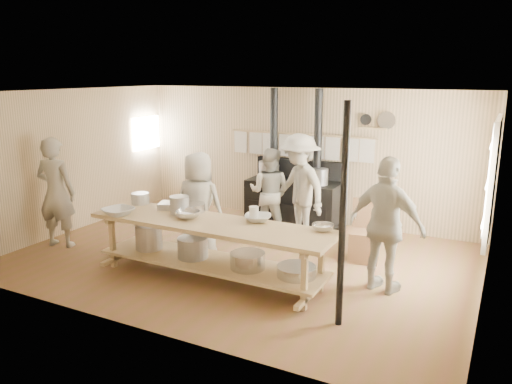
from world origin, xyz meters
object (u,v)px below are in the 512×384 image
at_px(cook_by_window, 299,188).
at_px(chair, 364,243).
at_px(cook_far_left, 56,192).
at_px(cook_left, 270,192).
at_px(roasting_pan, 174,206).
at_px(cook_center, 199,205).
at_px(stove, 293,198).
at_px(prep_table, 210,244).
at_px(cook_right, 386,226).

distance_m(cook_by_window, chair, 1.51).
distance_m(cook_far_left, cook_left, 3.63).
xyz_separation_m(cook_far_left, roasting_pan, (2.18, 0.31, -0.03)).
distance_m(cook_far_left, cook_center, 2.48).
relative_size(stove, roasting_pan, 6.02).
height_order(stove, chair, stove).
bearing_deg(cook_far_left, prep_table, 166.22).
relative_size(cook_far_left, cook_by_window, 0.99).
bearing_deg(cook_far_left, chair, -173.88).
bearing_deg(cook_left, chair, 159.74).
height_order(stove, cook_center, stove).
height_order(cook_by_window, chair, cook_by_window).
height_order(stove, cook_far_left, stove).
height_order(cook_left, chair, cook_left).
distance_m(cook_far_left, roasting_pan, 2.20).
xyz_separation_m(cook_center, chair, (2.41, 1.01, -0.56)).
bearing_deg(roasting_pan, stove, 72.37).
height_order(cook_left, cook_right, cook_right).
bearing_deg(stove, cook_by_window, -61.44).
height_order(prep_table, cook_right, cook_right).
bearing_deg(roasting_pan, cook_far_left, -171.88).
relative_size(prep_table, cook_center, 2.13).
xyz_separation_m(prep_table, roasting_pan, (-0.85, 0.33, 0.38)).
xyz_separation_m(cook_left, roasting_pan, (-0.75, -1.85, 0.10)).
xyz_separation_m(cook_left, cook_right, (2.41, -1.46, 0.13)).
bearing_deg(prep_table, chair, 44.28).
distance_m(prep_table, roasting_pan, 0.99).
distance_m(cook_left, chair, 1.99).
bearing_deg(roasting_pan, prep_table, -21.17).
relative_size(stove, cook_far_left, 1.39).
bearing_deg(cook_far_left, stove, -148.72).
height_order(cook_right, roasting_pan, cook_right).
xyz_separation_m(cook_far_left, cook_left, (2.92, 2.16, -0.14)).
height_order(cook_center, chair, cook_center).
distance_m(stove, roasting_pan, 2.85).
relative_size(cook_by_window, chair, 1.96).
height_order(cook_right, chair, cook_right).
height_order(cook_center, cook_right, cook_right).
xyz_separation_m(stove, cook_center, (-0.65, -2.31, 0.32)).
xyz_separation_m(cook_right, cook_by_window, (-1.83, 1.44, 0.02)).
bearing_deg(cook_center, stove, -112.27).
distance_m(chair, roasting_pan, 3.02).
bearing_deg(roasting_pan, cook_by_window, 54.10).
height_order(cook_center, cook_by_window, cook_by_window).
height_order(cook_by_window, roasting_pan, cook_by_window).
xyz_separation_m(cook_left, chair, (1.87, -0.46, -0.51)).
bearing_deg(cook_right, cook_left, -14.76).
relative_size(prep_table, roasting_pan, 8.34).
distance_m(cook_center, cook_right, 2.94).
bearing_deg(prep_table, cook_right, 17.32).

